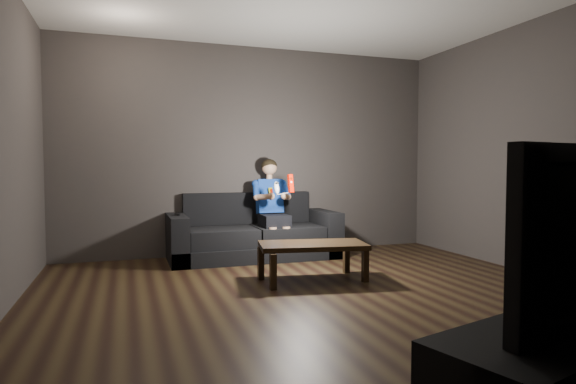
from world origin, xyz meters
name	(u,v)px	position (x,y,z in m)	size (l,w,h in m)	color
floor	(330,303)	(0.00, 0.00, 0.00)	(5.00, 5.00, 0.00)	black
back_wall	(254,151)	(0.00, 2.50, 1.35)	(5.00, 0.04, 2.70)	#403B37
right_wall	(563,145)	(2.50, 0.00, 1.35)	(0.04, 5.00, 2.70)	#403B37
sofa	(253,237)	(-0.11, 2.17, 0.26)	(2.08, 0.90, 0.80)	black
child	(272,201)	(0.13, 2.12, 0.72)	(0.48, 0.59, 1.18)	black
wii_remote_red	(291,184)	(0.22, 1.66, 0.94)	(0.06, 0.09, 0.22)	#E81200
nunchuk_white	(277,188)	(0.05, 1.67, 0.90)	(0.08, 0.11, 0.16)	white
wii_remote_black	(177,214)	(-1.04, 2.09, 0.58)	(0.04, 0.14, 0.03)	black
coffee_table	(313,248)	(0.15, 0.78, 0.33)	(1.12, 0.69, 0.38)	black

